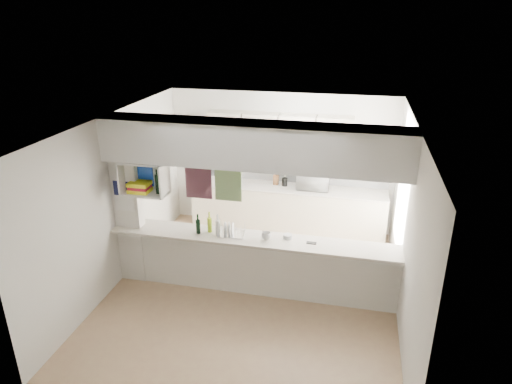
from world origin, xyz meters
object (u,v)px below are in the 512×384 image
(microwave, at_px, (313,180))
(dish_rack, at_px, (231,230))
(bowl, at_px, (313,171))
(wine_bottles, at_px, (209,226))

(microwave, distance_m, dish_rack, 2.32)
(dish_rack, bearing_deg, bowl, 59.58)
(dish_rack, bearing_deg, wine_bottles, -179.91)
(bowl, height_order, dish_rack, bowl)
(dish_rack, height_order, wine_bottles, wine_bottles)
(bowl, relative_size, wine_bottles, 0.69)
(bowl, bearing_deg, wine_bottles, -121.06)
(microwave, height_order, wine_bottles, wine_bottles)
(bowl, distance_m, wine_bottles, 2.49)
(microwave, bearing_deg, bowl, 60.24)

